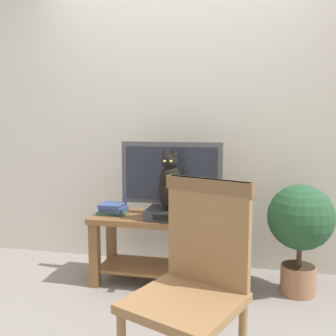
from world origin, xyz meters
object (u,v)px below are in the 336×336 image
object	(u,v)px
wooden_chair	(195,274)
potted_plant	(300,225)
cat	(171,186)
book_stack	(113,209)
media_box	(171,214)
tv	(171,176)
tv_stand	(169,238)

from	to	relation	value
wooden_chair	potted_plant	distance (m)	1.33
cat	book_stack	size ratio (longest dim) A/B	2.02
wooden_chair	media_box	bearing A→B (deg)	107.90
tv	media_box	distance (m)	0.30
cat	wooden_chair	size ratio (longest dim) A/B	0.47
wooden_chair	potted_plant	bearing A→B (deg)	63.74
tv_stand	cat	bearing A→B (deg)	-72.63
potted_plant	book_stack	bearing A→B (deg)	-177.33
tv_stand	cat	xyz separation A→B (m)	(0.03, -0.09, 0.42)
media_box	book_stack	distance (m)	0.48
media_box	potted_plant	bearing A→B (deg)	6.78
media_box	tv	bearing A→B (deg)	100.68
tv_stand	book_stack	world-z (taller)	book_stack
media_box	tv_stand	bearing A→B (deg)	110.30
potted_plant	cat	bearing A→B (deg)	-172.22
tv_stand	media_box	distance (m)	0.22
potted_plant	tv_stand	bearing A→B (deg)	-177.61
tv	wooden_chair	bearing A→B (deg)	-72.90
tv_stand	media_box	bearing A→B (deg)	-69.70
book_stack	potted_plant	distance (m)	1.41
wooden_chair	tv	bearing A→B (deg)	107.10
tv_stand	wooden_chair	size ratio (longest dim) A/B	1.20
media_box	book_stack	xyz separation A→B (m)	(-0.48, 0.05, 0.00)
media_box	cat	xyz separation A→B (m)	(0.00, -0.02, 0.21)
cat	wooden_chair	distance (m)	1.14
tv_stand	book_stack	xyz separation A→B (m)	(-0.45, -0.03, 0.21)
media_box	wooden_chair	size ratio (longest dim) A/B	0.36
tv	potted_plant	xyz separation A→B (m)	(0.96, -0.03, -0.32)
tv	potted_plant	world-z (taller)	tv
wooden_chair	book_stack	distance (m)	1.39
tv	cat	size ratio (longest dim) A/B	1.71
tv_stand	tv	bearing A→B (deg)	89.98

